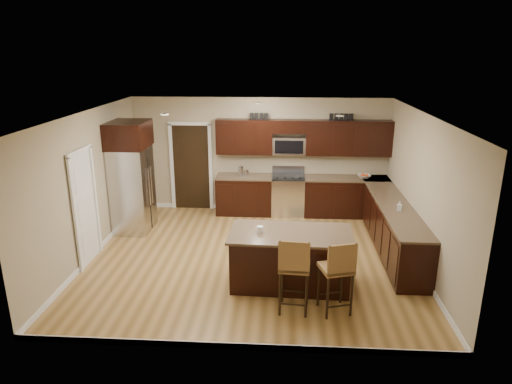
# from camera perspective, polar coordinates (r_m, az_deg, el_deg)

# --- Properties ---
(floor) EXTENTS (6.00, 6.00, 0.00)m
(floor) POSITION_cam_1_polar(r_m,az_deg,el_deg) (8.66, -0.54, -8.24)
(floor) COLOR olive
(floor) RESTS_ON ground
(ceiling) EXTENTS (6.00, 6.00, 0.00)m
(ceiling) POSITION_cam_1_polar(r_m,az_deg,el_deg) (7.88, -0.59, 9.75)
(ceiling) COLOR silver
(ceiling) RESTS_ON wall_back
(wall_back) EXTENTS (6.00, 0.00, 6.00)m
(wall_back) POSITION_cam_1_polar(r_m,az_deg,el_deg) (10.82, 0.49, 4.62)
(wall_back) COLOR tan
(wall_back) RESTS_ON floor
(wall_left) EXTENTS (0.00, 5.50, 5.50)m
(wall_left) POSITION_cam_1_polar(r_m,az_deg,el_deg) (8.90, -20.22, 0.66)
(wall_left) COLOR tan
(wall_left) RESTS_ON floor
(wall_right) EXTENTS (0.00, 5.50, 5.50)m
(wall_right) POSITION_cam_1_polar(r_m,az_deg,el_deg) (8.50, 20.04, -0.07)
(wall_right) COLOR tan
(wall_right) RESTS_ON floor
(base_cabinets) EXTENTS (4.02, 3.96, 0.92)m
(base_cabinets) POSITION_cam_1_polar(r_m,az_deg,el_deg) (9.89, 11.13, -2.34)
(base_cabinets) COLOR black
(base_cabinets) RESTS_ON floor
(upper_cabinets) EXTENTS (4.00, 0.33, 0.80)m
(upper_cabinets) POSITION_cam_1_polar(r_m,az_deg,el_deg) (10.56, 6.15, 6.91)
(upper_cabinets) COLOR black
(upper_cabinets) RESTS_ON wall_back
(range) EXTENTS (0.76, 0.64, 1.11)m
(range) POSITION_cam_1_polar(r_m,az_deg,el_deg) (10.75, 4.01, -0.36)
(range) COLOR silver
(range) RESTS_ON floor
(microwave) EXTENTS (0.76, 0.31, 0.40)m
(microwave) POSITION_cam_1_polar(r_m,az_deg,el_deg) (10.61, 4.14, 5.81)
(microwave) COLOR silver
(microwave) RESTS_ON upper_cabinets
(doorway) EXTENTS (0.85, 0.03, 2.06)m
(doorway) POSITION_cam_1_polar(r_m,az_deg,el_deg) (11.09, -8.07, 3.07)
(doorway) COLOR black
(doorway) RESTS_ON floor
(pantry_door) EXTENTS (0.03, 0.80, 2.04)m
(pantry_door) POSITION_cam_1_polar(r_m,az_deg,el_deg) (8.72, -20.64, -1.99)
(pantry_door) COLOR white
(pantry_door) RESTS_ON floor
(letter_decor) EXTENTS (2.20, 0.03, 0.15)m
(letter_decor) POSITION_cam_1_polar(r_m,az_deg,el_deg) (10.48, 5.44, 9.37)
(letter_decor) COLOR black
(letter_decor) RESTS_ON upper_cabinets
(island) EXTENTS (2.03, 1.12, 0.92)m
(island) POSITION_cam_1_polar(r_m,az_deg,el_deg) (7.61, 4.29, -8.51)
(island) COLOR black
(island) RESTS_ON floor
(stool_mid) EXTENTS (0.48, 0.48, 1.19)m
(stool_mid) POSITION_cam_1_polar(r_m,az_deg,el_deg) (6.71, 4.80, -9.29)
(stool_mid) COLOR olive
(stool_mid) RESTS_ON floor
(stool_right) EXTENTS (0.54, 0.54, 1.16)m
(stool_right) POSITION_cam_1_polar(r_m,az_deg,el_deg) (6.77, 10.20, -9.45)
(stool_right) COLOR olive
(stool_right) RESTS_ON floor
(refrigerator) EXTENTS (0.79, 0.97, 2.35)m
(refrigerator) POSITION_cam_1_polar(r_m,az_deg,el_deg) (9.93, -15.29, 1.95)
(refrigerator) COLOR silver
(refrigerator) RESTS_ON floor
(floor_mat) EXTENTS (1.05, 0.81, 0.01)m
(floor_mat) POSITION_cam_1_polar(r_m,az_deg,el_deg) (10.18, 6.85, -4.28)
(floor_mat) COLOR brown
(floor_mat) RESTS_ON floor
(fruit_bowl) EXTENTS (0.30, 0.30, 0.07)m
(fruit_bowl) POSITION_cam_1_polar(r_m,az_deg,el_deg) (10.77, 13.36, 1.92)
(fruit_bowl) COLOR silver
(fruit_bowl) RESTS_ON base_cabinets
(soap_bottle) EXTENTS (0.10, 0.10, 0.18)m
(soap_bottle) POSITION_cam_1_polar(r_m,az_deg,el_deg) (8.75, 17.50, -1.68)
(soap_bottle) COLOR #B2B2B2
(soap_bottle) RESTS_ON base_cabinets
(canister_tall) EXTENTS (0.12, 0.12, 0.23)m
(canister_tall) POSITION_cam_1_polar(r_m,az_deg,el_deg) (10.64, -1.91, 2.63)
(canister_tall) COLOR silver
(canister_tall) RESTS_ON base_cabinets
(canister_short) EXTENTS (0.11, 0.11, 0.15)m
(canister_short) POSITION_cam_1_polar(r_m,az_deg,el_deg) (10.64, -1.22, 2.41)
(canister_short) COLOR silver
(canister_short) RESTS_ON base_cabinets
(island_jar) EXTENTS (0.10, 0.10, 0.10)m
(island_jar) POSITION_cam_1_polar(r_m,az_deg,el_deg) (7.40, 0.50, -4.67)
(island_jar) COLOR white
(island_jar) RESTS_ON island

